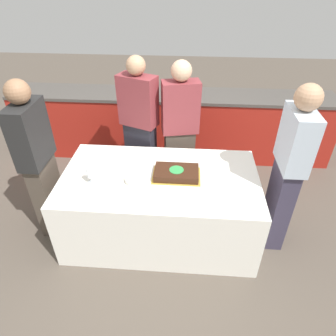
% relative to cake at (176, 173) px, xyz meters
% --- Properties ---
extents(ground_plane, '(14.00, 14.00, 0.00)m').
position_rel_cake_xyz_m(ground_plane, '(-0.16, -0.02, -0.76)').
color(ground_plane, brown).
extents(back_counter, '(4.40, 0.58, 0.92)m').
position_rel_cake_xyz_m(back_counter, '(-0.16, 1.58, -0.30)').
color(back_counter, '#A82319').
rests_on(back_counter, ground_plane).
extents(dining_table, '(1.87, 1.05, 0.73)m').
position_rel_cake_xyz_m(dining_table, '(-0.16, -0.02, -0.40)').
color(dining_table, white).
rests_on(dining_table, ground_plane).
extents(cake, '(0.45, 0.30, 0.07)m').
position_rel_cake_xyz_m(cake, '(0.00, 0.00, 0.00)').
color(cake, gold).
rests_on(cake, dining_table).
extents(plate_stack, '(0.21, 0.21, 0.04)m').
position_rel_cake_xyz_m(plate_stack, '(-0.37, -0.10, -0.02)').
color(plate_stack, white).
rests_on(plate_stack, dining_table).
extents(wine_glass, '(0.07, 0.07, 0.17)m').
position_rel_cake_xyz_m(wine_glass, '(-0.77, -0.16, 0.07)').
color(wine_glass, white).
rests_on(wine_glass, dining_table).
extents(side_plate_near_cake, '(0.21, 0.21, 0.00)m').
position_rel_cake_xyz_m(side_plate_near_cake, '(0.08, 0.31, -0.03)').
color(side_plate_near_cake, white).
rests_on(side_plate_near_cake, dining_table).
extents(person_cutting_cake, '(0.43, 0.28, 1.60)m').
position_rel_cake_xyz_m(person_cutting_cake, '(0.00, 0.72, 0.07)').
color(person_cutting_cake, '#4C4238').
rests_on(person_cutting_cake, ground_plane).
extents(person_seated_left, '(0.21, 0.42, 1.63)m').
position_rel_cake_xyz_m(person_seated_left, '(-1.31, -0.02, 0.08)').
color(person_seated_left, '#4C4238').
rests_on(person_seated_left, ground_plane).
extents(person_seated_right, '(0.22, 0.42, 1.65)m').
position_rel_cake_xyz_m(person_seated_right, '(1.00, -0.02, 0.10)').
color(person_seated_right, '#383347').
rests_on(person_seated_right, ground_plane).
extents(person_standing_back, '(0.45, 0.34, 1.64)m').
position_rel_cake_xyz_m(person_standing_back, '(-0.46, 0.72, 0.08)').
color(person_standing_back, '#282833').
rests_on(person_standing_back, ground_plane).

